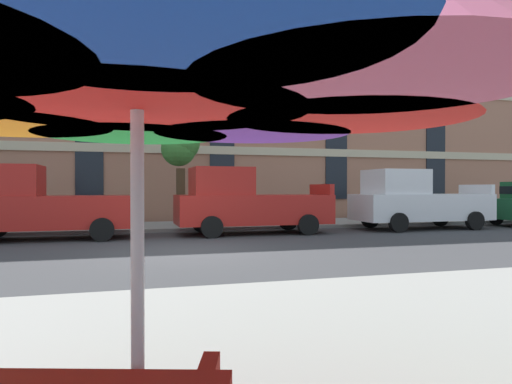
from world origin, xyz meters
The scene contains 8 objects.
ground_plane centered at (0.00, 0.00, 0.00)m, with size 120.00×120.00×0.00m, color #38383A.
sidewalk_far centered at (0.00, 6.80, 0.06)m, with size 56.00×3.60×0.12m, color gray.
apartment_building centered at (0.00, 14.99, 6.40)m, with size 44.45×12.08×12.80m.
pickup_red centered at (-3.84, 3.70, 1.03)m, with size 5.10×2.12×2.20m.
pickup_red_midblock centered at (2.50, 3.70, 1.03)m, with size 5.10×2.12×2.20m.
pickup_white centered at (9.00, 3.70, 1.03)m, with size 5.10×2.12×2.20m.
street_tree_middle centered at (0.63, 6.47, 3.05)m, with size 1.48×1.44×3.97m.
patio_umbrella centered at (-1.36, -9.00, 2.14)m, with size 3.32×3.32×2.46m.
Camera 1 is at (-1.42, -11.11, 1.54)m, focal length 32.37 mm.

